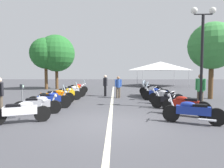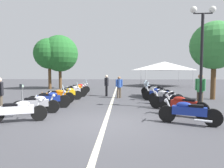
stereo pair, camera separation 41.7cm
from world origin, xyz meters
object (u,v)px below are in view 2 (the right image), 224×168
Objects in this scene: parking_meter at (22,92)px; motorcycle_left_row_5 at (73,91)px; motorcycle_right_row_4 at (158,94)px; event_tent at (164,66)px; motorcycle_left_row_3 at (57,96)px; bystander_3 at (119,86)px; motorcycle_right_row_6 at (153,90)px; motorcycle_right_row_2 at (171,100)px; motorcycle_left_row_7 at (79,88)px; motorcycle_right_row_3 at (165,97)px; street_lamp_twin_globe at (202,40)px; motorcycle_left_row_6 at (76,89)px; motorcycle_right_row_0 at (188,112)px; bystander_0 at (0,92)px; motorcycle_right_row_1 at (183,105)px; roadside_tree_0 at (60,54)px; traffic_cone_0 at (42,96)px; bystander_2 at (200,89)px; bystander_1 at (107,84)px; roadside_tree_1 at (49,54)px; roadside_tree_2 at (214,46)px; motorcycle_left_row_4 at (68,93)px; motorcycle_left_row_2 at (49,99)px; motorcycle_left_row_1 at (36,104)px; motorcycle_left_row_0 at (18,110)px; motorcycle_right_row_5 at (156,91)px.

motorcycle_left_row_5 is at bearing 78.43° from parking_meter.
event_tent is at bearing -83.32° from motorcycle_right_row_4.
bystander_3 reaches higher than motorcycle_left_row_3.
motorcycle_right_row_6 is at bearing -71.54° from motorcycle_right_row_4.
motorcycle_left_row_3 is at bearing 9.59° from motorcycle_right_row_2.
motorcycle_left_row_7 is 1.02× the size of motorcycle_right_row_3.
motorcycle_left_row_6 is at bearing 54.05° from street_lamp_twin_globe.
motorcycle_right_row_0 is 1.26× the size of bystander_0.
motorcycle_left_row_5 is 1.11× the size of motorcycle_right_row_1.
roadside_tree_0 is (5.45, 3.12, 3.41)m from motorcycle_left_row_6.
bystander_2 is (-2.22, -9.11, 0.76)m from traffic_cone_0.
motorcycle_left_row_7 is 10.57m from motorcycle_right_row_1.
motorcycle_right_row_2 is at bearing -66.20° from motorcycle_left_row_7.
bystander_1 reaches higher than traffic_cone_0.
roadside_tree_1 is at bearing 101.68° from motorcycle_left_row_5.
bystander_1 reaches higher than motorcycle_right_row_3.
bystander_0 is at bearing 112.42° from roadside_tree_2.
motorcycle_right_row_6 reaches higher than motorcycle_right_row_1.
motorcycle_left_row_4 is 4.23m from motorcycle_left_row_7.
motorcycle_left_row_2 is 1.07× the size of motorcycle_left_row_5.
bystander_1 is at bearing -156.89° from bystander_3.
motorcycle_left_row_1 is 2.72m from motorcycle_left_row_3.
motorcycle_right_row_3 is 2.01m from bystander_2.
bystander_3 reaches higher than motorcycle_right_row_0.
street_lamp_twin_globe reaches higher than motorcycle_right_row_4.
motorcycle_right_row_6 is at bearing 43.54° from parking_meter.
motorcycle_left_row_2 is 1.66× the size of parking_meter.
motorcycle_right_row_1 reaches higher than motorcycle_right_row_2.
motorcycle_left_row_1 is 19.23m from event_tent.
motorcycle_left_row_0 is at bearing 82.35° from motorcycle_right_row_6.
motorcycle_left_row_0 is 2.70m from motorcycle_left_row_2.
motorcycle_left_row_3 reaches higher than motorcycle_right_row_3.
motorcycle_left_row_3 is 8.46m from street_lamp_twin_globe.
bystander_0 reaches higher than motorcycle_left_row_6.
motorcycle_left_row_3 is 0.35× the size of event_tent.
roadside_tree_1 is at bearing 107.37° from motorcycle_left_row_6.
bystander_1 reaches higher than motorcycle_left_row_6.
bystander_1 is at bearing 17.70° from motorcycle_left_row_4.
motorcycle_left_row_4 is at bearing -158.63° from roadside_tree_0.
motorcycle_left_row_3 reaches higher than motorcycle_right_row_0.
parking_meter is at bearing 146.73° from event_tent.
roadside_tree_1 reaches higher than motorcycle_left_row_2.
roadside_tree_1 is at bearing 63.91° from roadside_tree_2.
roadside_tree_2 is at bearing -146.35° from motorcycle_right_row_4.
motorcycle_right_row_2 is at bearing -135.80° from roadside_tree_1.
motorcycle_left_row_4 is 8.01m from bystander_2.
bystander_2 is at bearing 174.08° from event_tent.
motorcycle_right_row_5 is at bearing -120.95° from roadside_tree_1.
roadside_tree_0 is (9.59, 9.33, 3.42)m from motorcycle_right_row_3.
parking_meter is at bearing 25.85° from motorcycle_right_row_1.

